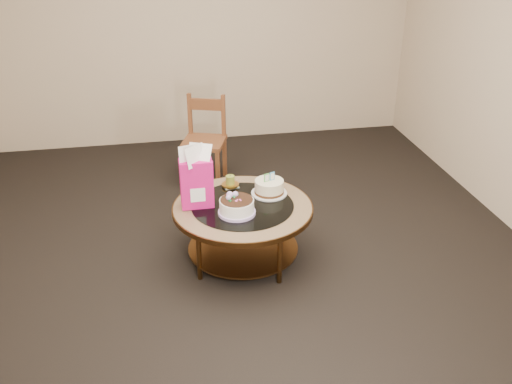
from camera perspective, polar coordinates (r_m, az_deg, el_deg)
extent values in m
plane|color=black|center=(4.35, -1.28, -6.63)|extent=(5.00, 5.00, 0.00)
cube|color=#BBA68D|center=(6.20, -5.38, 16.62)|extent=(4.50, 0.02, 2.60)
cube|color=#BBA68D|center=(1.65, 13.32, -16.30)|extent=(4.50, 0.02, 2.60)
cylinder|color=#583619|center=(4.46, 2.67, -2.52)|extent=(0.04, 0.04, 0.42)
cylinder|color=#583619|center=(4.51, -4.54, -2.25)|extent=(0.04, 0.04, 0.42)
cylinder|color=#583619|center=(4.03, -5.73, -6.17)|extent=(0.04, 0.04, 0.42)
cylinder|color=#583619|center=(3.98, 2.38, -6.54)|extent=(0.04, 0.04, 0.42)
cylinder|color=#583619|center=(4.29, -1.29, -5.52)|extent=(0.82, 0.82, 0.02)
cylinder|color=#583619|center=(4.12, -1.34, -1.63)|extent=(1.02, 1.02, 0.04)
cylinder|color=#9D7D57|center=(4.12, -1.34, -1.46)|extent=(1.00, 1.00, 0.01)
cylinder|color=black|center=(4.11, -1.34, -1.36)|extent=(0.74, 0.74, 0.01)
cylinder|color=#C0A1E4|center=(4.00, -1.93, -2.03)|extent=(0.26, 0.26, 0.02)
cylinder|color=white|center=(3.98, -1.94, -1.49)|extent=(0.24, 0.24, 0.11)
cylinder|color=black|center=(3.95, -1.95, -0.77)|extent=(0.23, 0.23, 0.01)
sphere|color=#C0A1E4|center=(3.97, -2.64, -0.27)|extent=(0.05, 0.05, 0.05)
sphere|color=#C0A1E4|center=(3.99, -2.08, -0.20)|extent=(0.04, 0.04, 0.04)
sphere|color=#C0A1E4|center=(3.94, -2.77, -0.57)|extent=(0.04, 0.04, 0.04)
cone|color=#1C6C34|center=(3.97, -2.19, -0.55)|extent=(0.02, 0.03, 0.02)
cone|color=#1C6C34|center=(3.97, -2.99, -0.52)|extent=(0.04, 0.03, 0.02)
cone|color=#1C6C34|center=(4.00, -1.85, -0.25)|extent=(0.04, 0.03, 0.02)
cone|color=#1C6C34|center=(3.93, -2.53, -0.86)|extent=(0.04, 0.03, 0.02)
cylinder|color=silver|center=(4.27, 1.32, -0.10)|extent=(0.27, 0.27, 0.01)
cylinder|color=#442713|center=(4.26, 1.32, 0.07)|extent=(0.22, 0.22, 0.02)
cylinder|color=beige|center=(4.24, 1.33, 0.66)|extent=(0.21, 0.21, 0.08)
cube|color=#4FB44D|center=(4.19, 1.06, 1.44)|extent=(0.04, 0.02, 0.06)
cube|color=white|center=(4.19, 1.06, 1.44)|extent=(0.03, 0.02, 0.05)
cube|color=#3F94D7|center=(4.22, 1.62, 1.61)|extent=(0.04, 0.02, 0.06)
cube|color=white|center=(4.22, 1.62, 1.61)|extent=(0.03, 0.02, 0.05)
cube|color=#DA1471|center=(4.05, -5.96, 0.88)|extent=(0.23, 0.13, 0.35)
cube|color=white|center=(4.07, -5.92, 0.08)|extent=(0.11, 0.13, 0.10)
cube|color=#DFC75C|center=(4.38, -2.58, 0.61)|extent=(0.13, 0.13, 0.01)
cylinder|color=gold|center=(4.37, -2.59, 0.74)|extent=(0.13, 0.13, 0.01)
cylinder|color=olive|center=(4.36, -2.60, 1.22)|extent=(0.07, 0.07, 0.07)
cylinder|color=black|center=(4.34, -2.61, 1.68)|extent=(0.00, 0.00, 0.01)
cube|color=brown|center=(5.36, -5.25, 4.98)|extent=(0.48, 0.48, 0.04)
cube|color=brown|center=(5.34, -7.25, 2.40)|extent=(0.05, 0.05, 0.40)
cube|color=brown|center=(5.27, -3.84, 2.20)|extent=(0.05, 0.05, 0.40)
cube|color=brown|center=(5.62, -6.41, 3.76)|extent=(0.05, 0.05, 0.40)
cube|color=brown|center=(5.56, -3.16, 3.59)|extent=(0.05, 0.05, 0.40)
cube|color=brown|center=(5.48, -6.63, 7.70)|extent=(0.05, 0.05, 0.41)
cube|color=brown|center=(5.41, -3.27, 7.57)|extent=(0.05, 0.05, 0.41)
cube|color=brown|center=(5.40, -5.01, 8.72)|extent=(0.32, 0.13, 0.11)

